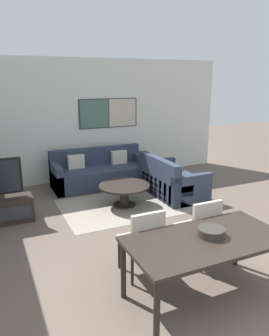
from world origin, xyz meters
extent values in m
cube|color=silver|center=(0.00, 5.71, 1.40)|extent=(6.92, 0.06, 2.80)
cube|color=#2D2D33|center=(0.49, 5.67, 1.55)|extent=(1.46, 0.01, 0.69)
cube|color=#4C7060|center=(0.13, 5.67, 1.55)|extent=(0.69, 0.02, 0.65)
cube|color=beige|center=(0.84, 5.67, 1.55)|extent=(0.69, 0.02, 0.65)
cube|color=gray|center=(0.03, 3.68, 0.00)|extent=(2.35, 1.66, 0.01)
cube|color=#2D384C|center=(0.03, 5.03, 0.21)|extent=(2.14, 0.86, 0.42)
cube|color=#2D384C|center=(0.03, 5.38, 0.41)|extent=(2.14, 0.16, 0.82)
cube|color=#2D384C|center=(-0.96, 5.03, 0.30)|extent=(0.14, 0.86, 0.60)
cube|color=#2D384C|center=(1.03, 5.03, 0.30)|extent=(0.14, 0.86, 0.60)
cube|color=beige|center=(-0.48, 5.20, 0.57)|extent=(0.36, 0.12, 0.30)
cube|color=beige|center=(0.55, 5.20, 0.57)|extent=(0.36, 0.12, 0.30)
cube|color=#2D384C|center=(1.20, 3.85, 0.21)|extent=(0.86, 1.49, 0.42)
cube|color=#2D384C|center=(0.85, 3.85, 0.41)|extent=(0.16, 1.49, 0.82)
cube|color=#2D384C|center=(1.20, 3.18, 0.30)|extent=(0.86, 0.14, 0.60)
cube|color=#2D384C|center=(1.20, 4.53, 0.30)|extent=(0.86, 0.14, 0.60)
cube|color=beige|center=(1.03, 3.52, 0.57)|extent=(0.12, 0.36, 0.30)
cylinder|color=black|center=(0.03, 3.68, 0.01)|extent=(0.43, 0.43, 0.03)
cylinder|color=black|center=(0.03, 3.68, 0.19)|extent=(0.17, 0.17, 0.38)
cylinder|color=black|center=(0.03, 3.68, 0.40)|extent=(0.96, 0.96, 0.04)
cube|color=black|center=(-0.24, 0.81, 0.70)|extent=(1.70, 0.88, 0.04)
cylinder|color=black|center=(-1.03, 0.43, 0.34)|extent=(0.06, 0.06, 0.68)
cylinder|color=black|center=(-1.03, 1.19, 0.34)|extent=(0.06, 0.06, 0.68)
cylinder|color=black|center=(0.55, 1.19, 0.34)|extent=(0.06, 0.06, 0.68)
cube|color=#B2A899|center=(-0.66, 1.55, 0.42)|extent=(0.46, 0.46, 0.06)
cube|color=#B2A899|center=(-0.66, 1.34, 0.66)|extent=(0.42, 0.05, 0.42)
cylinder|color=black|center=(-0.86, 1.35, 0.20)|extent=(0.04, 0.04, 0.39)
cylinder|color=black|center=(-0.46, 1.35, 0.20)|extent=(0.04, 0.04, 0.39)
cylinder|color=black|center=(-0.86, 1.75, 0.20)|extent=(0.04, 0.04, 0.39)
cylinder|color=black|center=(-0.46, 1.75, 0.20)|extent=(0.04, 0.04, 0.39)
cube|color=#B2A899|center=(0.17, 1.54, 0.42)|extent=(0.46, 0.46, 0.06)
cube|color=#B2A899|center=(0.17, 1.34, 0.66)|extent=(0.42, 0.05, 0.42)
cylinder|color=black|center=(-0.03, 1.34, 0.20)|extent=(0.04, 0.04, 0.39)
cylinder|color=black|center=(0.37, 1.34, 0.20)|extent=(0.04, 0.04, 0.39)
cylinder|color=black|center=(-0.03, 1.74, 0.20)|extent=(0.04, 0.04, 0.39)
cylinder|color=black|center=(0.37, 1.74, 0.20)|extent=(0.04, 0.04, 0.39)
cylinder|color=#332D28|center=(-0.16, 0.84, 0.77)|extent=(0.29, 0.29, 0.09)
torus|color=#332D28|center=(-0.16, 0.84, 0.80)|extent=(0.29, 0.29, 0.02)
camera|label=1|loc=(-2.23, -1.70, 2.34)|focal=35.00mm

